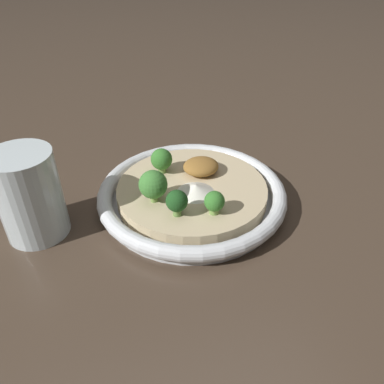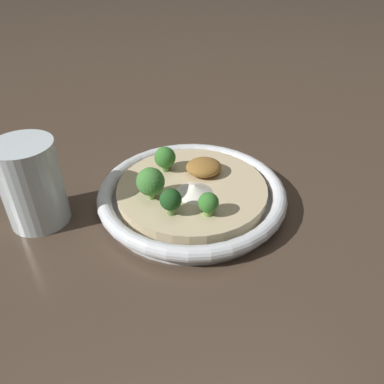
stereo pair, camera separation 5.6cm
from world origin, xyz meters
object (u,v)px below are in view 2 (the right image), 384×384
broccoli_left (151,182)px  broccoli_front (208,203)px  drinking_glass (31,185)px  broccoli_front_left (171,200)px  broccoli_back (165,158)px  risotto_bowl (192,194)px

broccoli_left → broccoli_front: (0.07, -0.05, -0.01)m
drinking_glass → broccoli_front_left: bearing=-16.9°
drinking_glass → broccoli_back: bearing=16.1°
broccoli_back → drinking_glass: drinking_glass is taller
broccoli_front_left → drinking_glass: bearing=163.1°
risotto_bowl → broccoli_front_left: size_ratio=7.40×
broccoli_back → broccoli_left: 0.08m
risotto_bowl → broccoli_front_left: 0.08m
broccoli_back → drinking_glass: (-0.19, -0.05, 0.01)m
broccoli_front_left → risotto_bowl: bearing=57.3°
risotto_bowl → drinking_glass: size_ratio=2.30×
risotto_bowl → broccoli_front_left: (-0.04, -0.06, 0.04)m
broccoli_left → broccoli_front: size_ratio=1.44×
drinking_glass → risotto_bowl: bearing=1.1°
broccoli_back → broccoli_front_left: (-0.00, -0.11, -0.00)m
broccoli_back → drinking_glass: size_ratio=0.32×
risotto_bowl → drinking_glass: (-0.22, -0.00, 0.04)m
broccoli_left → drinking_glass: bearing=174.2°
broccoli_left → broccoli_front_left: 0.05m
broccoli_left → broccoli_front_left: (0.02, -0.04, -0.01)m
broccoli_front → drinking_glass: drinking_glass is taller
broccoli_front_left → drinking_glass: size_ratio=0.31×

